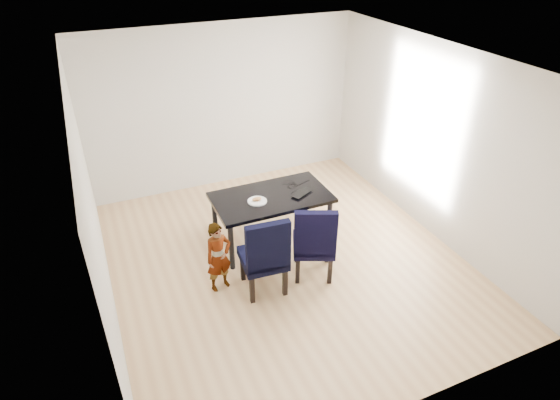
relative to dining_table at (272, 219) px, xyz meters
name	(u,v)px	position (x,y,z in m)	size (l,w,h in m)	color
floor	(286,260)	(0.00, -0.50, -0.38)	(4.50, 5.00, 0.01)	tan
ceiling	(287,61)	(0.00, -0.50, 2.33)	(4.50, 5.00, 0.01)	white
wall_back	(224,107)	(0.00, 2.00, 0.98)	(4.50, 0.01, 2.70)	beige
wall_front	(415,307)	(0.00, -3.00, 0.98)	(4.50, 0.01, 2.70)	silver
wall_left	(92,213)	(-2.25, -0.50, 0.98)	(0.01, 5.00, 2.70)	white
wall_right	(435,142)	(2.25, -0.50, 0.98)	(0.01, 5.00, 2.70)	white
dining_table	(272,219)	(0.00, 0.00, 0.00)	(1.60, 0.90, 0.75)	black
chair_left	(263,252)	(-0.48, -0.88, 0.17)	(0.53, 0.55, 1.10)	black
chair_right	(314,239)	(0.22, -0.86, 0.16)	(0.52, 0.54, 1.07)	black
child	(219,257)	(-0.97, -0.66, 0.10)	(0.34, 0.23, 0.94)	orange
plate	(257,201)	(-0.23, -0.06, 0.38)	(0.26, 0.26, 0.01)	white
sandwich	(257,199)	(-0.24, -0.06, 0.42)	(0.13, 0.06, 0.05)	#9C6537
laptop	(299,192)	(0.39, -0.08, 0.39)	(0.35, 0.22, 0.03)	black
cable_tangle	(293,186)	(0.38, 0.13, 0.38)	(0.15, 0.15, 0.01)	black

